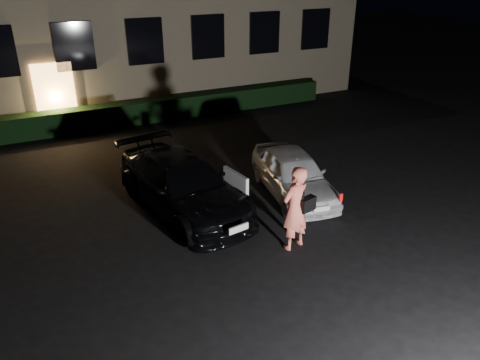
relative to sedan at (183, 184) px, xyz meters
name	(u,v)px	position (x,y,z in m)	size (l,w,h in m)	color
ground	(296,255)	(1.45, -3.07, -0.69)	(80.00, 80.00, 0.00)	black
hedge	(154,110)	(1.45, 7.43, -0.26)	(15.00, 0.70, 0.85)	black
sedan	(183,184)	(0.00, 0.00, 0.00)	(2.65, 4.97, 1.37)	black
hatch	(293,174)	(2.95, -0.55, -0.07)	(2.04, 3.80, 1.23)	silver
man	(295,208)	(1.59, -2.76, 0.29)	(0.89, 0.64, 1.95)	#EF6D5A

